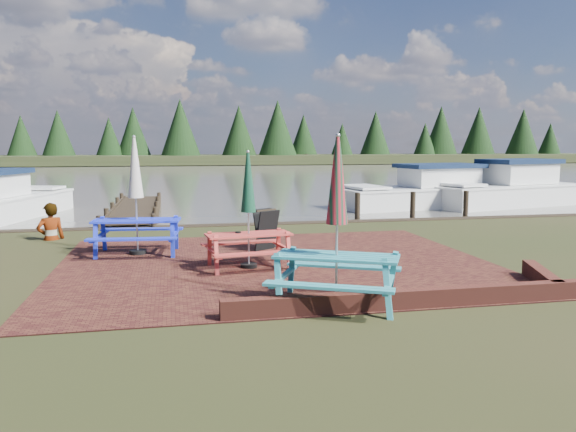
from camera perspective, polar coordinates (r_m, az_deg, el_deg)
The scene contains 13 objects.
ground at distance 10.96m, azimuth -0.22°, elevation -6.00°, with size 120.00×120.00×0.00m, color black.
paving at distance 11.92m, azimuth -1.19°, elevation -4.87°, with size 9.00×7.50×0.02m, color black.
brick_wall at distance 9.41m, azimuth 15.87°, elevation -7.58°, with size 6.21×1.79×0.30m.
water at distance 47.57m, azimuth -9.18°, elevation 4.16°, with size 120.00×60.00×0.02m, color #4A473F.
far_treeline at distance 76.49m, azimuth -10.23°, elevation 7.75°, with size 120.00×10.00×8.10m.
picnic_table_teal at distance 8.77m, azimuth 4.96°, elevation -3.18°, with size 2.47×2.37×2.65m.
picnic_table_red at distance 11.41m, azimuth -4.03°, elevation -1.23°, with size 1.88×1.71×2.37m.
picnic_table_blue at distance 13.24m, azimuth -15.13°, elevation 0.20°, with size 2.11×1.92×2.69m.
chalkboard at distance 13.43m, azimuth -2.24°, elevation -1.35°, with size 0.64×0.85×0.97m.
jetty at distance 21.91m, azimuth -15.25°, elevation 0.73°, with size 1.76×9.08×1.00m.
boat_near at distance 25.11m, azimuth 13.75°, elevation 2.27°, with size 7.90×3.85×2.05m.
boat_far at distance 26.62m, azimuth 21.35°, elevation 2.38°, with size 7.65×4.25×2.26m.
person at distance 16.06m, azimuth -23.09°, elevation 1.20°, with size 0.71×0.47×1.96m, color gray.
Camera 1 is at (-2.13, -10.45, 2.52)m, focal length 35.00 mm.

